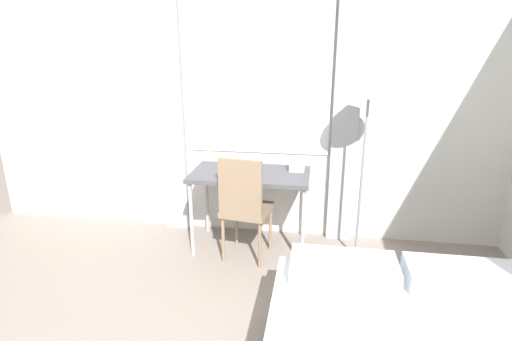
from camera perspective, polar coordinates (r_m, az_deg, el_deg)
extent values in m
cube|color=silver|center=(3.88, 0.09, 9.91)|extent=(5.73, 0.05, 2.70)
cube|color=white|center=(3.82, 0.06, 13.56)|extent=(1.40, 0.01, 1.50)
cube|color=#B2B2BC|center=(4.03, -12.08, 9.09)|extent=(0.24, 0.06, 2.60)
cube|color=#B2B2BC|center=(3.78, 12.79, 8.49)|extent=(0.24, 0.06, 2.60)
cube|color=#4C4C51|center=(3.65, -0.78, -0.57)|extent=(1.08, 0.59, 0.04)
cylinder|color=#B2B2B7|center=(3.68, -9.20, -6.99)|extent=(0.04, 0.04, 0.71)
cylinder|color=#B2B2B7|center=(3.51, 6.69, -8.08)|extent=(0.04, 0.04, 0.71)
cylinder|color=#B2B2B7|center=(4.12, -7.05, -4.09)|extent=(0.04, 0.04, 0.71)
cylinder|color=#B2B2B7|center=(3.98, 7.01, -4.92)|extent=(0.04, 0.04, 0.71)
cube|color=#8C7259|center=(3.59, -1.26, -5.61)|extent=(0.46, 0.46, 0.05)
cube|color=#8C7259|center=(3.33, -2.29, -2.49)|extent=(0.38, 0.09, 0.49)
cylinder|color=#8C7259|center=(3.60, -4.72, -9.81)|extent=(0.03, 0.03, 0.43)
cylinder|color=#8C7259|center=(3.50, 0.54, -10.62)|extent=(0.03, 0.03, 0.43)
cylinder|color=#8C7259|center=(3.89, -2.81, -7.62)|extent=(0.03, 0.03, 0.43)
cylinder|color=#8C7259|center=(3.79, 2.06, -8.29)|extent=(0.03, 0.03, 0.43)
cube|color=silver|center=(2.64, 12.35, -13.37)|extent=(0.66, 0.32, 0.12)
cube|color=silver|center=(2.78, 27.45, -13.37)|extent=(0.66, 0.32, 0.12)
cylinder|color=#4C4C51|center=(3.86, 13.97, -11.72)|extent=(0.26, 0.26, 0.03)
cylinder|color=gray|center=(3.56, 14.84, -1.35)|extent=(0.02, 0.02, 1.44)
cone|color=silver|center=(3.39, 15.95, 12.00)|extent=(0.39, 0.39, 0.22)
cube|color=silver|center=(3.73, 5.88, 0.57)|extent=(0.14, 0.17, 0.07)
cube|color=silver|center=(3.71, 5.91, 1.25)|extent=(0.16, 0.06, 0.02)
cube|color=maroon|center=(3.66, -3.08, -0.06)|extent=(0.22, 0.23, 0.02)
cube|color=white|center=(3.65, -3.08, 0.01)|extent=(0.21, 0.22, 0.01)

